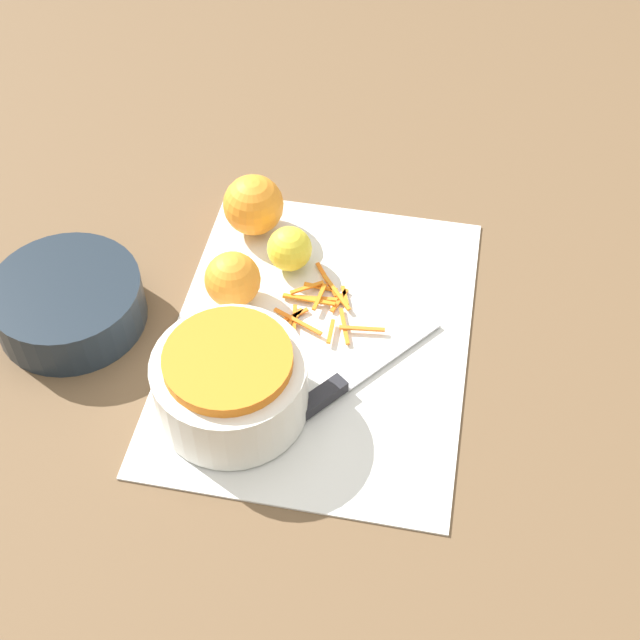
# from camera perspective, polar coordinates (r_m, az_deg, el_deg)

# --- Properties ---
(ground_plane) EXTENTS (4.00, 4.00, 0.00)m
(ground_plane) POSITION_cam_1_polar(r_m,az_deg,el_deg) (1.10, 0.00, -1.22)
(ground_plane) COLOR brown
(cutting_board) EXTENTS (0.47, 0.36, 0.01)m
(cutting_board) POSITION_cam_1_polar(r_m,az_deg,el_deg) (1.09, 0.00, -1.12)
(cutting_board) COLOR silver
(cutting_board) RESTS_ON ground_plane
(bowl_speckled) EXTENTS (0.17, 0.17, 0.09)m
(bowl_speckled) POSITION_cam_1_polar(r_m,az_deg,el_deg) (1.00, -5.75, -3.98)
(bowl_speckled) COLOR silver
(bowl_speckled) RESTS_ON cutting_board
(bowl_dark) EXTENTS (0.18, 0.18, 0.06)m
(bowl_dark) POSITION_cam_1_polar(r_m,az_deg,el_deg) (1.14, -15.79, 1.08)
(bowl_dark) COLOR #1E2833
(bowl_dark) RESTS_ON ground_plane
(knife) EXTENTS (0.22, 0.18, 0.02)m
(knife) POSITION_cam_1_polar(r_m,az_deg,el_deg) (1.03, 0.49, -4.71)
(knife) COLOR #232328
(knife) RESTS_ON cutting_board
(orange_left) EXTENTS (0.07, 0.07, 0.07)m
(orange_left) POSITION_cam_1_polar(r_m,az_deg,el_deg) (1.11, -5.62, 2.59)
(orange_left) COLOR orange
(orange_left) RESTS_ON cutting_board
(orange_right) EXTENTS (0.08, 0.08, 0.08)m
(orange_right) POSITION_cam_1_polar(r_m,az_deg,el_deg) (1.20, -4.28, 7.35)
(orange_right) COLOR orange
(orange_right) RESTS_ON cutting_board
(lemon) EXTENTS (0.06, 0.06, 0.06)m
(lemon) POSITION_cam_1_polar(r_m,az_deg,el_deg) (1.15, -1.97, 4.58)
(lemon) COLOR yellow
(lemon) RESTS_ON cutting_board
(peel_pile) EXTENTS (0.14, 0.14, 0.01)m
(peel_pile) POSITION_cam_1_polar(r_m,az_deg,el_deg) (1.12, -0.06, 0.85)
(peel_pile) COLOR orange
(peel_pile) RESTS_ON cutting_board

